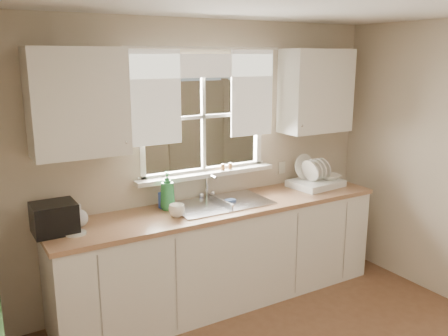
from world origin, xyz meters
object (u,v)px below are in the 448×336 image
dish_rack (315,180)px  black_appliance (54,218)px  cup (177,211)px  soap_bottle_a (167,191)px

dish_rack → black_appliance: 2.51m
dish_rack → black_appliance: (-2.51, 0.01, 0.05)m
black_appliance → dish_rack: bearing=-0.5°
black_appliance → cup: bearing=-8.9°
dish_rack → cup: bearing=-175.2°
soap_bottle_a → cup: (-0.01, -0.21, -0.11)m
cup → dish_rack: bearing=4.3°
dish_rack → soap_bottle_a: bearing=177.1°
dish_rack → soap_bottle_a: (-1.57, 0.08, 0.10)m
cup → soap_bottle_a: bearing=85.4°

